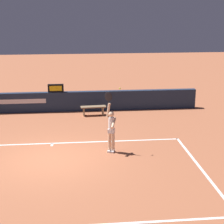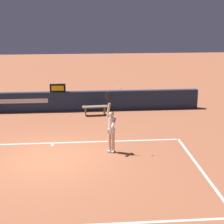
{
  "view_description": "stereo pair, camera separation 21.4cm",
  "coord_description": "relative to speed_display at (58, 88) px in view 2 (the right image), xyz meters",
  "views": [
    {
      "loc": [
        0.95,
        -12.68,
        5.32
      ],
      "look_at": [
        2.27,
        0.32,
        1.59
      ],
      "focal_mm": 60.43,
      "sensor_mm": 36.0,
      "label": 1
    },
    {
      "loc": [
        1.16,
        -12.7,
        5.32
      ],
      "look_at": [
        2.27,
        0.32,
        1.59
      ],
      "focal_mm": 60.43,
      "sensor_mm": 36.0,
      "label": 2
    }
  ],
  "objects": [
    {
      "name": "court_lines",
      "position": [
        0.01,
        -7.69,
        -1.22
      ],
      "size": [
        10.33,
        6.06,
        0.0
      ],
      "color": "white",
      "rests_on": "ground"
    },
    {
      "name": "ground_plane",
      "position": [
        0.01,
        -6.31,
        -1.23
      ],
      "size": [
        60.0,
        60.0,
        0.0
      ],
      "primitive_type": "plane",
      "color": "#A35A3B"
    },
    {
      "name": "tennis_ball",
      "position": [
        2.58,
        -5.83,
        1.19
      ],
      "size": [
        0.06,
        0.06,
        0.06
      ],
      "color": "#D3DA39"
    },
    {
      "name": "speed_display",
      "position": [
        0.0,
        0.0,
        0.0
      ],
      "size": [
        0.8,
        0.15,
        0.41
      ],
      "color": "black",
      "rests_on": "back_wall"
    },
    {
      "name": "back_wall",
      "position": [
        0.0,
        0.0,
        -0.72
      ],
      "size": [
        14.65,
        0.3,
        1.02
      ],
      "color": "#1D2A42",
      "rests_on": "ground"
    },
    {
      "name": "courtside_bench_far",
      "position": [
        1.86,
        -0.93,
        -0.88
      ],
      "size": [
        1.27,
        0.44,
        0.46
      ],
      "color": "#82694D",
      "rests_on": "ground"
    },
    {
      "name": "tennis_player",
      "position": [
        2.26,
        -5.87,
        -0.28
      ],
      "size": [
        0.46,
        0.46,
        2.32
      ],
      "color": "beige",
      "rests_on": "ground"
    }
  ]
}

